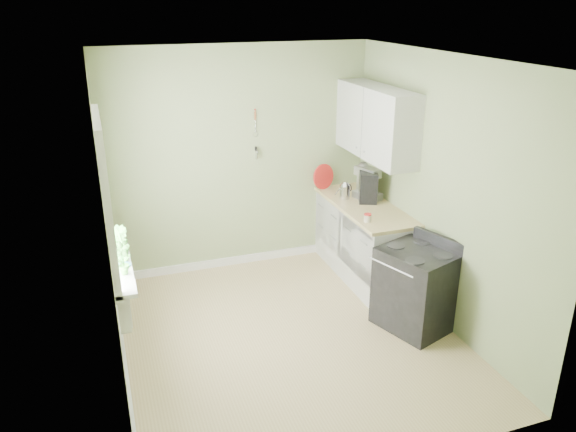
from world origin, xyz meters
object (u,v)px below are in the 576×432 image
object	(u,v)px
stand_mixer	(367,184)
kettle	(345,190)
stove	(416,288)
coffee_maker	(368,188)

from	to	relation	value
stand_mixer	kettle	size ratio (longest dim) A/B	2.03
stand_mixer	stove	bearing A→B (deg)	-95.19
stove	coffee_maker	distance (m)	1.45
kettle	stand_mixer	bearing A→B (deg)	-15.58
stand_mixer	coffee_maker	bearing A→B (deg)	-112.29
kettle	coffee_maker	bearing A→B (deg)	-42.76
kettle	coffee_maker	size ratio (longest dim) A/B	0.58
kettle	stove	bearing A→B (deg)	-85.05
stove	kettle	bearing A→B (deg)	94.95
stove	kettle	distance (m)	1.60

